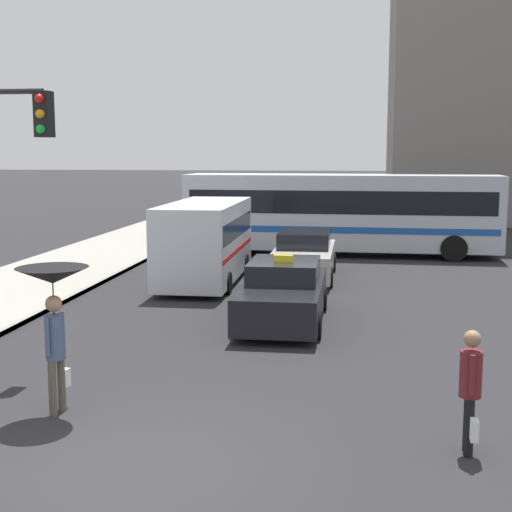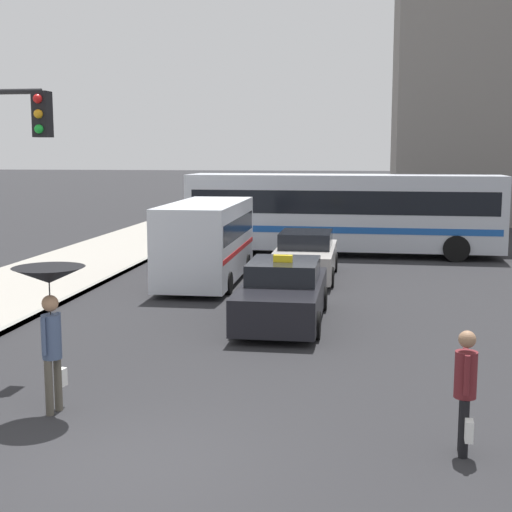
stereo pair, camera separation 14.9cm
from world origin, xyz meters
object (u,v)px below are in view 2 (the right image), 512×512
at_px(taxi, 283,294).
at_px(pedestrian_man, 466,385).
at_px(sedan_red, 305,257).
at_px(ambulance_van, 207,238).
at_px(city_bus, 343,210).
at_px(pedestrian_with_umbrella, 50,295).

height_order(taxi, pedestrian_man, pedestrian_man).
bearing_deg(taxi, sedan_red, -90.51).
bearing_deg(ambulance_van, city_bus, -121.08).
xyz_separation_m(city_bus, pedestrian_man, (2.09, -18.40, -0.78)).
bearing_deg(ambulance_van, sedan_red, -158.14).
height_order(taxi, ambulance_van, ambulance_van).
relative_size(taxi, city_bus, 0.38).
relative_size(ambulance_van, pedestrian_with_umbrella, 2.58).
distance_m(ambulance_van, pedestrian_with_umbrella, 11.12).
xyz_separation_m(city_bus, pedestrian_with_umbrella, (-3.84, -17.74, 0.11)).
distance_m(sedan_red, pedestrian_man, 13.33).
distance_m(taxi, city_bus, 11.50).
distance_m(taxi, ambulance_van, 5.59).
bearing_deg(sedan_red, pedestrian_man, 103.39).
distance_m(ambulance_van, city_bus, 7.71).
xyz_separation_m(taxi, sedan_red, (0.05, 5.97, 0.01)).
distance_m(city_bus, pedestrian_with_umbrella, 18.15).
height_order(taxi, sedan_red, taxi).
bearing_deg(ambulance_van, taxi, 120.22).
distance_m(taxi, pedestrian_with_umbrella, 7.02).
bearing_deg(taxi, ambulance_van, -59.11).
relative_size(taxi, ambulance_van, 0.78).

